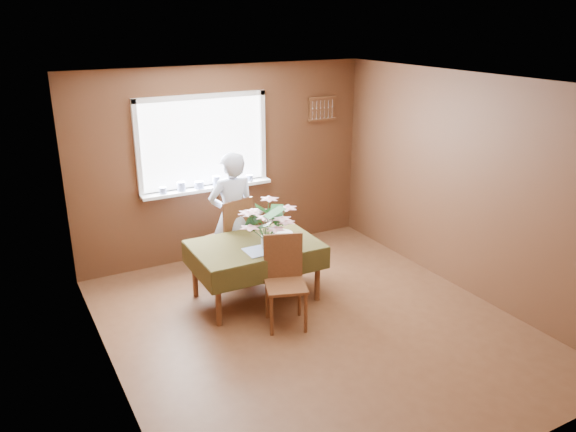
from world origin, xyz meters
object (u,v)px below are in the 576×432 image
chair_far (233,234)px  flower_bouquet (266,220)px  chair_near (285,277)px  dining_table (255,250)px  seated_woman (232,216)px

chair_far → flower_bouquet: (0.04, -0.83, 0.44)m
chair_near → dining_table: bearing=113.5°
dining_table → flower_bouquet: size_ratio=2.47×
chair_near → flower_bouquet: flower_bouquet is taller
seated_woman → chair_far: bearing=-109.0°
dining_table → seated_woman: bearing=90.0°
flower_bouquet → dining_table: bearing=108.0°
dining_table → flower_bouquet: flower_bouquet is taller
dining_table → seated_woman: seated_woman is taller
chair_near → flower_bouquet: 0.65m
chair_far → flower_bouquet: bearing=78.2°
dining_table → chair_near: 0.62m
chair_near → seated_woman: 1.28m
chair_far → seated_woman: seated_woman is taller
chair_far → chair_near: chair_far is taller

